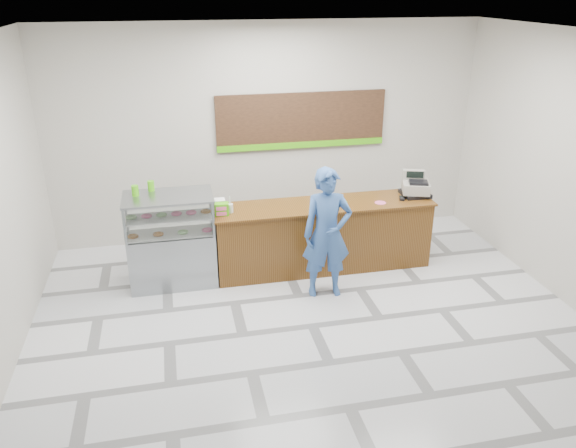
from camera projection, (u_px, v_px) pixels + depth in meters
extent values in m
plane|color=silver|center=(313.00, 326.00, 7.11)|extent=(7.00, 7.00, 0.00)
plane|color=beige|center=(268.00, 134.00, 9.12)|extent=(7.00, 0.00, 7.00)
plane|color=silver|center=(318.00, 36.00, 5.73)|extent=(7.00, 7.00, 0.00)
cube|color=brown|center=(323.00, 237.00, 8.41)|extent=(3.20, 0.70, 1.00)
cube|color=brown|center=(324.00, 205.00, 8.21)|extent=(3.26, 0.76, 0.03)
cube|color=gray|center=(173.00, 257.00, 8.02)|extent=(1.20, 0.70, 0.80)
cube|color=white|center=(169.00, 215.00, 7.77)|extent=(1.20, 0.70, 0.50)
cube|color=gray|center=(168.00, 197.00, 7.66)|extent=(1.22, 0.72, 0.03)
cube|color=silver|center=(171.00, 230.00, 7.86)|extent=(1.14, 0.64, 0.02)
cube|color=silver|center=(169.00, 214.00, 7.76)|extent=(1.14, 0.64, 0.02)
torus|color=#93561F|center=(133.00, 234.00, 7.66)|extent=(0.15, 0.15, 0.05)
torus|color=#93561F|center=(158.00, 232.00, 7.72)|extent=(0.15, 0.15, 0.05)
torus|color=#94CC7C|center=(183.00, 229.00, 7.79)|extent=(0.15, 0.15, 0.05)
torus|color=#F35D94|center=(207.00, 227.00, 7.85)|extent=(0.15, 0.15, 0.05)
torus|color=#94CC7C|center=(132.00, 213.00, 7.70)|extent=(0.15, 0.15, 0.05)
torus|color=#F35D94|center=(147.00, 212.00, 7.73)|extent=(0.15, 0.15, 0.05)
torus|color=#94CC7C|center=(161.00, 211.00, 7.77)|extent=(0.15, 0.15, 0.05)
torus|color=#F35D94|center=(176.00, 210.00, 7.81)|extent=(0.15, 0.15, 0.05)
torus|color=#F35D94|center=(191.00, 209.00, 7.85)|extent=(0.15, 0.15, 0.05)
torus|color=#93561F|center=(205.00, 208.00, 7.89)|extent=(0.15, 0.15, 0.05)
cube|color=black|center=(302.00, 120.00, 9.11)|extent=(2.80, 0.05, 0.90)
cube|color=#49B80E|center=(302.00, 145.00, 9.24)|extent=(2.80, 0.02, 0.10)
cube|color=black|center=(415.00, 194.00, 8.52)|extent=(0.39, 0.39, 0.06)
cube|color=gray|center=(416.00, 187.00, 8.47)|extent=(0.50, 0.51, 0.16)
cube|color=black|center=(418.00, 183.00, 8.37)|extent=(0.32, 0.27, 0.04)
cube|color=gray|center=(413.00, 175.00, 8.52)|extent=(0.35, 0.20, 0.16)
cube|color=black|center=(415.00, 175.00, 8.46)|extent=(0.25, 0.09, 0.10)
cube|color=black|center=(402.00, 198.00, 8.37)|extent=(0.11, 0.16, 0.04)
cube|color=#53C010|center=(332.00, 202.00, 8.26)|extent=(0.43, 0.37, 0.02)
cube|color=white|center=(333.00, 201.00, 8.26)|extent=(0.31, 0.26, 0.00)
cube|color=white|center=(220.00, 203.00, 8.04)|extent=(0.15, 0.15, 0.13)
cylinder|color=silver|center=(230.00, 208.00, 7.88)|extent=(0.08, 0.08, 0.13)
cube|color=#49B80E|center=(222.00, 209.00, 7.78)|extent=(0.20, 0.14, 0.17)
cylinder|color=#F35D94|center=(380.00, 203.00, 8.24)|extent=(0.17, 0.17, 0.00)
cylinder|color=#49B80E|center=(135.00, 191.00, 7.63)|extent=(0.09, 0.09, 0.15)
cylinder|color=#49B80E|center=(151.00, 186.00, 7.81)|extent=(0.09, 0.09, 0.14)
imported|color=#32589B|center=(327.00, 233.00, 7.53)|extent=(0.70, 0.49, 1.82)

